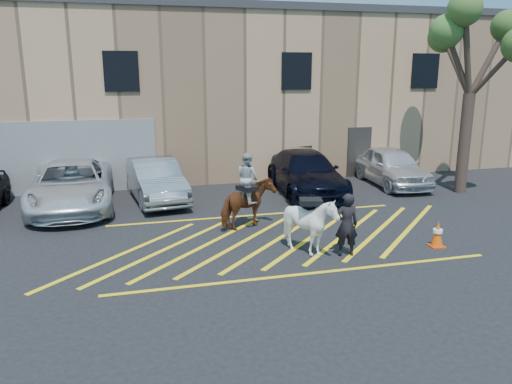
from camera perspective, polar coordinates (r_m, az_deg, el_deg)
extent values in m
plane|color=black|center=(14.44, 2.13, -5.08)|extent=(90.00, 90.00, 0.00)
imported|color=silver|center=(18.25, -20.32, 0.72)|extent=(2.79, 5.84, 1.61)
imported|color=gray|center=(18.52, -11.40, 1.35)|extent=(2.17, 4.75, 1.51)
imported|color=black|center=(19.33, 5.73, 2.19)|extent=(2.59, 5.60, 1.58)
imported|color=silver|center=(21.38, 15.23, 2.87)|extent=(2.13, 4.69, 1.56)
imported|color=black|center=(12.95, 10.30, -3.71)|extent=(0.66, 0.49, 1.65)
cube|color=tan|center=(25.41, -5.76, 11.15)|extent=(32.00, 10.00, 7.00)
cube|color=#2D2D30|center=(25.50, -5.97, 19.36)|extent=(32.20, 10.20, 0.30)
cube|color=black|center=(20.03, -15.15, 13.17)|extent=(1.30, 0.08, 1.50)
cube|color=black|center=(21.21, 4.66, 13.61)|extent=(1.30, 0.08, 1.50)
cube|color=black|center=(23.86, 18.76, 12.97)|extent=(1.30, 0.08, 1.50)
cube|color=#38332D|center=(22.66, 11.69, 4.49)|extent=(1.10, 0.08, 2.20)
cube|color=yellow|center=(13.60, -14.80, -6.74)|extent=(4.20, 4.20, 0.01)
cube|color=yellow|center=(13.63, -10.36, -6.46)|extent=(4.20, 4.20, 0.01)
cube|color=yellow|center=(13.73, -5.97, -6.14)|extent=(4.20, 4.20, 0.01)
cube|color=yellow|center=(13.91, -1.67, -5.80)|extent=(4.20, 4.20, 0.01)
cube|color=yellow|center=(14.17, 2.49, -5.43)|extent=(4.20, 4.20, 0.01)
cube|color=yellow|center=(14.50, 6.47, -5.06)|extent=(4.20, 4.20, 0.01)
cube|color=yellow|center=(14.90, 10.25, -4.67)|extent=(4.20, 4.20, 0.01)
cube|color=yellow|center=(15.36, 13.83, -4.29)|extent=(4.20, 4.20, 0.01)
cube|color=yellow|center=(15.87, 17.17, -3.92)|extent=(4.20, 4.20, 0.01)
cube|color=yellow|center=(16.46, -0.07, -2.65)|extent=(9.50, 0.12, 0.01)
cube|color=yellow|center=(11.97, 6.05, -9.25)|extent=(9.50, 0.12, 0.01)
imported|color=brown|center=(14.96, -0.97, -1.44)|extent=(1.91, 1.54, 1.47)
imported|color=#9EA1A8|center=(14.76, -0.99, 1.62)|extent=(0.85, 0.91, 1.50)
cube|color=black|center=(14.83, -0.98, 0.48)|extent=(0.67, 0.71, 0.14)
imported|color=white|center=(12.94, 6.22, -3.75)|extent=(1.56, 1.68, 1.58)
cube|color=black|center=(12.77, 6.29, -1.11)|extent=(0.65, 0.57, 0.14)
cube|color=red|center=(14.49, 19.92, -5.81)|extent=(0.42, 0.42, 0.03)
cone|color=#F04F09|center=(14.38, 20.04, -4.44)|extent=(0.32, 0.32, 0.70)
cylinder|color=white|center=(14.36, 20.06, -4.21)|extent=(0.25, 0.25, 0.10)
cylinder|color=#4B362D|center=(20.77, 22.72, 5.10)|extent=(0.44, 0.44, 3.80)
cylinder|color=#403327|center=(21.17, 25.02, 13.40)|extent=(1.76, 0.51, 2.68)
cylinder|color=#413127|center=(21.22, 21.88, 13.23)|extent=(0.33, 1.88, 2.34)
cylinder|color=#413728|center=(20.21, 22.10, 13.36)|extent=(1.40, 0.20, 2.39)
cylinder|color=#45382A|center=(20.22, 25.48, 12.31)|extent=(0.78, 1.62, 1.96)
cylinder|color=#493C2C|center=(20.08, 22.99, 14.30)|extent=(1.16, 0.77, 3.11)
sphere|color=#486129|center=(21.83, 26.79, 16.56)|extent=(1.20, 1.20, 1.20)
sphere|color=#3B682C|center=(21.91, 20.61, 16.23)|extent=(1.20, 1.20, 1.20)
sphere|color=#527231|center=(19.90, 20.93, 16.78)|extent=(1.20, 1.20, 1.20)
sphere|color=#47682C|center=(19.67, 22.77, 18.76)|extent=(1.20, 1.20, 1.20)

